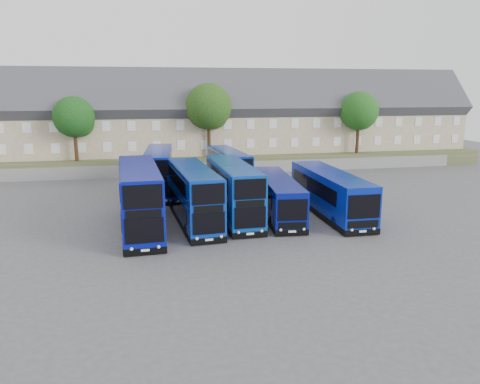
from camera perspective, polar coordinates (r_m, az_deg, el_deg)
name	(u,v)px	position (r m, az deg, el deg)	size (l,w,h in m)	color
ground	(231,231)	(35.30, -1.09, -4.77)	(120.00, 120.00, 0.00)	#4B4B51
retaining_wall	(195,169)	(58.28, -5.50, 2.83)	(70.00, 0.40, 1.50)	slate
earth_bank	(187,156)	(68.08, -6.45, 4.41)	(80.00, 20.00, 2.00)	#424929
terrace_row	(233,118)	(64.42, -0.84, 9.04)	(66.00, 10.40, 11.20)	tan
dd_front_left	(140,199)	(35.87, -12.13, -0.84)	(3.31, 12.25, 4.83)	#081196
dd_front_mid	(194,197)	(36.87, -5.64, -0.56)	(3.34, 11.33, 4.44)	#0830A2
dd_front_right	(233,192)	(38.14, -0.84, -0.01)	(2.85, 11.41, 4.51)	#083CA0
dd_rear_left	(159,173)	(47.97, -9.86, 2.34)	(3.46, 11.30, 4.43)	#081DA2
dd_rear_right	(229,170)	(49.56, -1.39, 2.65)	(3.21, 10.46, 4.10)	navy
coach_east_a	(277,197)	(39.24, 4.58, -0.65)	(3.61, 11.96, 3.22)	navy
coach_east_b	(330,193)	(40.43, 10.87, -0.17)	(2.95, 13.19, 3.60)	#081FA1
tree_west	(75,118)	(58.82, -19.44, 8.45)	(4.80, 4.80, 7.65)	#382314
tree_mid	(210,108)	(59.37, -3.73, 10.14)	(5.76, 5.76, 9.18)	#382314
tree_east	(360,112)	(64.85, 14.37, 9.38)	(5.12, 5.12, 8.16)	#382314
tree_far	(376,107)	(73.79, 16.23, 9.87)	(5.44, 5.44, 8.67)	#382314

